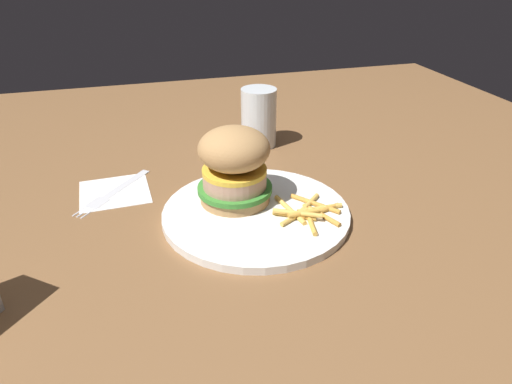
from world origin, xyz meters
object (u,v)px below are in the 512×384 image
Objects in this scene: napkin at (115,192)px; fork at (114,191)px; plate at (256,213)px; fries_pile at (307,212)px; sandwich at (234,165)px; drink_glass at (259,121)px.

fork is at bearing -40.51° from napkin.
plate is 2.53× the size of napkin.
fork is at bearing -123.64° from plate.
fries_pile is 0.32m from fork.
plate is 2.45× the size of fries_pile.
fries_pile reaches higher than fork.
sandwich is 1.03× the size of fries_pile.
fries_pile reaches higher than napkin.
sandwich is 0.82× the size of fork.
fries_pile is at bearing 57.85° from napkin.
napkin is 0.96× the size of drink_glass.
fries_pile is 0.30m from drink_glass.
drink_glass is at bearing 155.13° from sandwich.
plate is at bearing 56.36° from fork.
sandwich is 0.25m from drink_glass.
fries_pile is 1.03× the size of napkin.
sandwich reaches higher than fork.
plate is at bearing 32.10° from sandwich.
sandwich is 0.22m from napkin.
sandwich is (-0.04, -0.02, 0.07)m from plate.
sandwich reaches higher than fries_pile.
fries_pile is at bearing 52.21° from sandwich.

